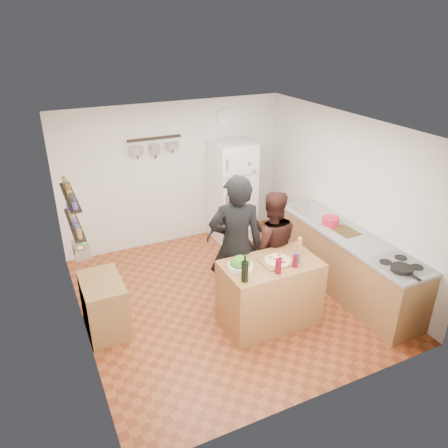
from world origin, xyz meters
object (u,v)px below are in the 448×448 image
skillet (402,269)px  salad_bowl (240,266)px  wine_bottle (245,272)px  person_back (236,238)px  red_bowl (330,221)px  person_left (236,246)px  side_table (104,305)px  pepper_mill (299,247)px  prep_island (270,293)px  salt_canister (297,258)px  person_center (271,246)px  fridge (232,191)px  counter_run (347,263)px  wall_clock (224,118)px

skillet → salad_bowl: bearing=152.7°
salad_bowl → wine_bottle: size_ratio=1.24×
person_back → red_bowl: person_back is taller
person_left → side_table: person_left is taller
pepper_mill → prep_island: bearing=-173.7°
pepper_mill → person_left: 0.83m
side_table → person_back: bearing=8.2°
pepper_mill → salt_canister: (-0.15, -0.17, -0.04)m
person_center → fridge: size_ratio=0.91×
wine_bottle → pepper_mill: (0.95, 0.27, -0.03)m
fridge → side_table: bearing=-147.7°
side_table → counter_run: bearing=-9.8°
pepper_mill → wall_clock: size_ratio=0.66×
pepper_mill → fridge: size_ratio=0.11×
person_center → fridge: bearing=-79.9°
pepper_mill → counter_run: 1.15m
wine_bottle → person_back: 1.45m
wine_bottle → skillet: bearing=-19.1°
prep_island → red_bowl: bearing=23.3°
prep_island → pepper_mill: pepper_mill is taller
salad_bowl → side_table: (-1.58, 0.74, -0.58)m
prep_island → counter_run: size_ratio=0.48×
salt_canister → wall_clock: size_ratio=0.42×
pepper_mill → side_table: (-2.45, 0.74, -0.64)m
person_back → salad_bowl: bearing=88.0°
person_left → fridge: person_left is taller
salad_bowl → skillet: (1.76, -0.91, 0.00)m
counter_run → skillet: 1.17m
salt_canister → counter_run: salt_canister is taller
salt_canister → red_bowl: salt_canister is taller
salad_bowl → wine_bottle: wine_bottle is taller
skillet → red_bowl: (0.05, 1.46, 0.03)m
wall_clock → side_table: bearing=-142.9°
salt_canister → counter_run: (1.14, 0.32, -0.52)m
salad_bowl → red_bowl: 1.89m
skillet → side_table: skillet is taller
counter_run → skillet: bearing=-95.4°
person_left → red_bowl: person_left is taller
skillet → red_bowl: red_bowl is taller
prep_island → person_left: bearing=118.6°
person_center → skillet: person_center is taller
pepper_mill → skillet: pepper_mill is taller
wine_bottle → counter_run: size_ratio=0.10×
pepper_mill → red_bowl: 1.09m
salt_canister → wall_clock: bearing=82.5°
prep_island → fridge: (0.69, 2.50, 0.45)m
person_left → person_back: size_ratio=1.31×
person_center → side_table: person_center is taller
person_back → counter_run: (1.38, -0.89, -0.31)m
pepper_mill → wall_clock: bearing=85.1°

